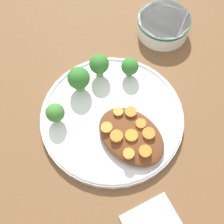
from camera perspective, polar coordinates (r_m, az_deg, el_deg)
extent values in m
plane|color=brown|center=(0.61, 0.00, -1.27)|extent=(4.00, 4.00, 0.00)
cylinder|color=white|center=(0.61, 0.00, -0.97)|extent=(0.28, 0.28, 0.01)
torus|color=white|center=(0.60, 0.00, -0.66)|extent=(0.27, 0.27, 0.01)
cylinder|color=white|center=(0.73, 9.36, 15.33)|extent=(0.11, 0.11, 0.04)
cylinder|color=#235B47|center=(0.72, 9.58, 16.29)|extent=(0.12, 0.12, 0.01)
cylinder|color=white|center=(0.72, 9.49, 15.91)|extent=(0.09, 0.09, 0.01)
ellipsoid|color=brown|center=(0.57, 3.51, -4.41)|extent=(0.13, 0.10, 0.02)
cylinder|color=#759E51|center=(0.64, -2.28, 7.56)|extent=(0.02, 0.02, 0.02)
sphere|color=#337A2D|center=(0.62, -2.36, 8.76)|extent=(0.04, 0.04, 0.04)
cylinder|color=#759E51|center=(0.64, 3.19, 7.32)|extent=(0.01, 0.01, 0.02)
sphere|color=#337A2D|center=(0.62, 3.27, 8.31)|extent=(0.04, 0.04, 0.04)
cylinder|color=#7FA85B|center=(0.62, -5.72, 5.15)|extent=(0.02, 0.02, 0.02)
sphere|color=#337A2D|center=(0.60, -5.92, 6.35)|extent=(0.04, 0.04, 0.04)
cylinder|color=#7FA85B|center=(0.60, -10.06, -0.98)|extent=(0.01, 0.01, 0.02)
sphere|color=#3D8433|center=(0.58, -10.35, -0.13)|extent=(0.04, 0.04, 0.04)
cylinder|color=orange|center=(0.56, -0.99, -2.84)|extent=(0.02, 0.02, 0.00)
cylinder|color=orange|center=(0.55, 6.08, -7.15)|extent=(0.02, 0.02, 0.01)
cylinder|color=orange|center=(0.55, 0.83, -4.43)|extent=(0.02, 0.02, 0.01)
cylinder|color=orange|center=(0.57, 1.15, 0.08)|extent=(0.02, 0.02, 0.00)
cylinder|color=orange|center=(0.57, 3.44, 0.04)|extent=(0.02, 0.02, 0.01)
cylinder|color=orange|center=(0.56, 6.71, -3.93)|extent=(0.02, 0.02, 0.01)
cylinder|color=orange|center=(0.54, 3.07, -7.59)|extent=(0.02, 0.02, 0.01)
cylinder|color=orange|center=(0.57, 5.29, -2.12)|extent=(0.02, 0.02, 0.00)
cylinder|color=orange|center=(0.55, 3.56, -4.30)|extent=(0.02, 0.02, 0.01)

